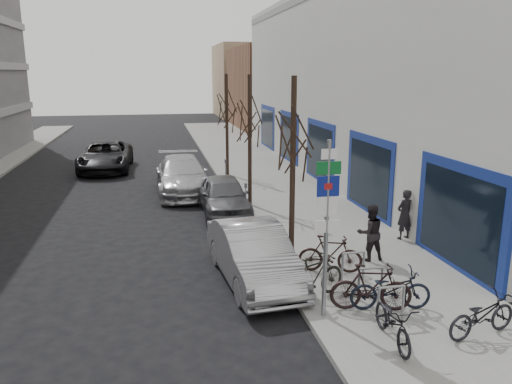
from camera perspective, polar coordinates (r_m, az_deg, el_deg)
name	(u,v)px	position (r m, az deg, el deg)	size (l,w,h in m)	color
ground	(220,332)	(11.47, -4.19, -15.65)	(120.00, 120.00, 0.00)	black
sidewalk_east	(293,204)	(21.46, 4.30, -1.38)	(5.00, 70.00, 0.15)	slate
commercial_building	(478,83)	(31.70, 24.03, 11.34)	(20.00, 32.00, 10.00)	#B7B7B2
brick_building_far	(295,88)	(51.95, 4.45, 11.75)	(12.00, 14.00, 8.00)	brown
tan_building_far	(267,81)	(66.60, 1.27, 12.60)	(13.00, 12.00, 9.00)	#937A5B
highway_sign_pole	(327,219)	(11.02, 8.09, -3.09)	(0.55, 0.10, 4.20)	gray
bike_rack	(370,279)	(12.67, 12.95, -9.71)	(0.66, 2.26, 0.83)	gray
tree_near	(293,127)	(14.05, 4.29, 7.44)	(1.80, 1.80, 5.50)	black
tree_mid	(250,110)	(20.36, -0.73, 9.36)	(1.80, 1.80, 5.50)	black
tree_far	(227,101)	(26.76, -3.38, 10.34)	(1.80, 1.80, 5.50)	black
meter_front	(281,242)	(14.16, 2.85, -5.73)	(0.10, 0.08, 1.27)	gray
meter_mid	(246,196)	(19.32, -1.17, -0.45)	(0.10, 0.08, 1.27)	gray
meter_back	(226,169)	(24.63, -3.48, 2.58)	(0.10, 0.08, 1.27)	gray
bike_near_left	(393,319)	(10.87, 15.43, -13.77)	(0.53, 1.77, 1.08)	black
bike_near_right	(371,287)	(12.07, 13.02, -10.53)	(0.57, 1.92, 1.17)	black
bike_mid_curb	(391,286)	(12.24, 15.14, -10.33)	(0.58, 1.91, 1.17)	black
bike_mid_inner	(315,277)	(12.39, 6.76, -9.64)	(0.57, 1.91, 1.16)	black
bike_far_curb	(482,312)	(11.75, 24.45, -12.35)	(0.54, 1.79, 1.09)	black
bike_far_inner	(330,254)	(14.07, 8.49, -6.97)	(0.53, 1.79, 1.09)	black
parked_car_front	(254,254)	(13.63, -0.28, -7.11)	(1.65, 4.74, 1.56)	#A7A6AB
parked_car_mid	(224,196)	(19.99, -3.69, -0.43)	(1.82, 4.52, 1.54)	#525358
parked_car_back	(182,175)	(23.79, -8.42, 1.90)	(2.37, 5.83, 1.69)	#B1B1B6
lane_car	(106,156)	(30.36, -16.80, 3.96)	(2.78, 6.02, 1.67)	black
pedestrian_near	(404,214)	(17.26, 16.61, -2.47)	(0.62, 0.40, 1.69)	black
pedestrian_far	(370,232)	(15.08, 12.91, -4.50)	(0.63, 0.43, 1.71)	black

